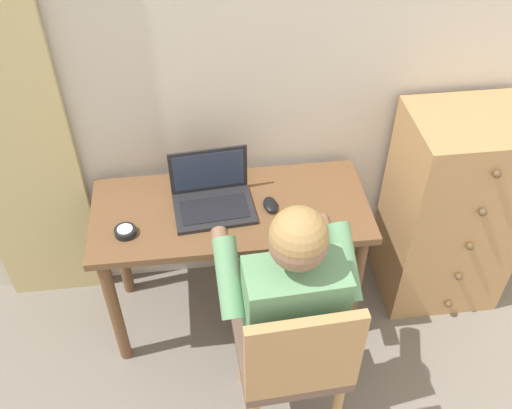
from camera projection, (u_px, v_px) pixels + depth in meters
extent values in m
cube|color=beige|center=(288.00, 58.00, 2.41)|extent=(4.80, 0.05, 2.50)
cube|color=#CCB77A|center=(2.00, 112.00, 2.35)|extent=(0.49, 0.03, 2.24)
cube|color=brown|center=(231.00, 211.00, 2.51)|extent=(1.21, 0.53, 0.03)
cylinder|color=brown|center=(115.00, 311.00, 2.56)|extent=(0.06, 0.06, 0.69)
cylinder|color=brown|center=(355.00, 288.00, 2.66)|extent=(0.06, 0.06, 0.69)
cylinder|color=brown|center=(120.00, 245.00, 2.86)|extent=(0.06, 0.06, 0.69)
cylinder|color=brown|center=(335.00, 226.00, 2.96)|extent=(0.06, 0.06, 0.69)
cube|color=tan|center=(451.00, 211.00, 2.77)|extent=(0.56, 0.44, 1.07)
sphere|color=brown|center=(449.00, 304.00, 2.89)|extent=(0.04, 0.04, 0.04)
sphere|color=brown|center=(459.00, 277.00, 2.74)|extent=(0.04, 0.04, 0.04)
sphere|color=brown|center=(470.00, 246.00, 2.60)|extent=(0.04, 0.04, 0.04)
sphere|color=brown|center=(483.00, 212.00, 2.45)|extent=(0.04, 0.04, 0.04)
sphere|color=brown|center=(497.00, 174.00, 2.31)|extent=(0.04, 0.04, 0.04)
cube|color=brown|center=(290.00, 351.00, 2.29)|extent=(0.44, 0.42, 0.05)
cube|color=tan|center=(304.00, 358.00, 2.00)|extent=(0.42, 0.06, 0.42)
cylinder|color=tan|center=(317.00, 345.00, 2.59)|extent=(0.04, 0.04, 0.42)
cylinder|color=tan|center=(243.00, 356.00, 2.55)|extent=(0.04, 0.04, 0.42)
cylinder|color=#4C4C4C|center=(300.00, 298.00, 2.43)|extent=(0.16, 0.41, 0.14)
cylinder|color=#4C4C4C|center=(259.00, 304.00, 2.41)|extent=(0.16, 0.41, 0.14)
cylinder|color=#4C4C4C|center=(288.00, 297.00, 2.75)|extent=(0.11, 0.11, 0.49)
cylinder|color=#4C4C4C|center=(251.00, 302.00, 2.72)|extent=(0.11, 0.11, 0.49)
cube|color=#609366|center=(294.00, 312.00, 2.10)|extent=(0.37, 0.22, 0.46)
cylinder|color=#609366|center=(344.00, 262.00, 2.17)|extent=(0.10, 0.30, 0.25)
cylinder|color=#609366|center=(229.00, 278.00, 2.11)|extent=(0.10, 0.30, 0.25)
cylinder|color=#846047|center=(328.00, 243.00, 2.38)|extent=(0.08, 0.27, 0.11)
cylinder|color=#846047|center=(223.00, 257.00, 2.33)|extent=(0.08, 0.27, 0.11)
sphere|color=#846047|center=(298.00, 242.00, 1.86)|extent=(0.20, 0.20, 0.20)
sphere|color=#9E7A47|center=(299.00, 235.00, 1.84)|extent=(0.20, 0.20, 0.20)
cube|color=#232326|center=(214.00, 209.00, 2.48)|extent=(0.36, 0.27, 0.02)
cube|color=black|center=(214.00, 209.00, 2.47)|extent=(0.30, 0.18, 0.00)
cube|color=#232326|center=(208.00, 170.00, 2.49)|extent=(0.34, 0.04, 0.22)
cube|color=#2D3851|center=(209.00, 171.00, 2.48)|extent=(0.31, 0.03, 0.18)
ellipsoid|color=black|center=(270.00, 205.00, 2.49)|extent=(0.07, 0.10, 0.03)
cylinder|color=black|center=(125.00, 232.00, 2.37)|extent=(0.09, 0.09, 0.03)
cylinder|color=silver|center=(125.00, 229.00, 2.36)|extent=(0.06, 0.06, 0.00)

